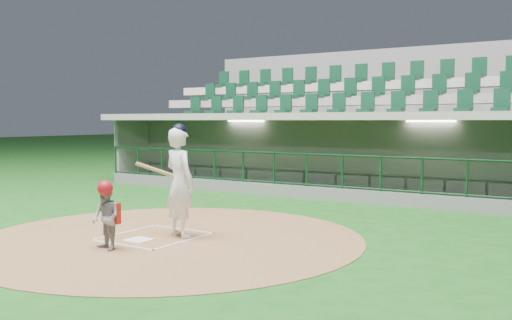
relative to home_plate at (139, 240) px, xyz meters
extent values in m
plane|color=#154B16|center=(0.00, 0.70, -0.02)|extent=(120.00, 120.00, 0.00)
cylinder|color=brown|center=(0.30, 0.50, -0.02)|extent=(7.20, 7.20, 0.01)
cube|color=white|center=(0.00, 0.00, 0.00)|extent=(0.43, 0.43, 0.02)
cube|color=white|center=(-0.75, 0.40, 0.00)|extent=(0.05, 1.80, 0.01)
cube|color=white|center=(0.75, 0.40, 0.00)|extent=(0.05, 1.80, 0.01)
cube|color=white|center=(0.00, 1.25, 0.00)|extent=(1.55, 0.05, 0.01)
cube|color=white|center=(0.00, -0.45, 0.00)|extent=(1.55, 0.05, 0.01)
cube|color=slate|center=(0.00, 8.20, -0.57)|extent=(15.00, 3.00, 0.10)
cube|color=slate|center=(0.00, 9.80, 0.83)|extent=(15.00, 0.20, 2.70)
cube|color=#B3AF9E|center=(0.00, 9.68, 1.08)|extent=(13.50, 0.04, 0.90)
cube|color=gray|center=(-7.50, 8.20, 0.83)|extent=(0.20, 3.00, 2.70)
cube|color=#9B968C|center=(0.00, 7.95, 2.28)|extent=(15.40, 3.50, 0.20)
cube|color=slate|center=(0.00, 6.65, 0.13)|extent=(15.00, 0.15, 0.40)
cube|color=black|center=(0.00, 6.65, 1.70)|extent=(15.00, 0.01, 0.95)
cube|color=brown|center=(0.00, 9.25, -0.30)|extent=(12.75, 0.40, 0.45)
cube|color=white|center=(-3.00, 8.20, 2.15)|extent=(1.30, 0.35, 0.04)
cube|color=white|center=(3.00, 8.20, 2.15)|extent=(1.30, 0.35, 0.04)
imported|color=#A31811|center=(-3.81, 8.99, 0.25)|extent=(1.13, 0.87, 1.54)
imported|color=#A51D11|center=(-0.79, 9.20, 0.28)|extent=(0.95, 0.40, 1.61)
imported|color=#A9121E|center=(1.34, 9.11, 0.43)|extent=(1.09, 0.91, 1.90)
imported|color=#B11314|center=(4.24, 8.85, 0.33)|extent=(1.64, 0.69, 1.71)
cube|color=slate|center=(0.00, 11.45, 1.13)|extent=(17.00, 6.50, 2.50)
cube|color=#9F988F|center=(0.00, 9.95, 2.28)|extent=(16.60, 0.95, 0.30)
cube|color=gray|center=(0.00, 10.90, 2.83)|extent=(16.60, 0.95, 0.30)
cube|color=#AFAA9E|center=(0.00, 11.85, 3.38)|extent=(16.60, 0.95, 0.30)
cube|color=slate|center=(0.00, 14.80, 2.50)|extent=(17.00, 0.25, 5.05)
imported|color=white|center=(0.43, 0.65, 1.01)|extent=(0.86, 0.69, 2.04)
sphere|color=black|center=(0.43, 0.65, 1.97)|extent=(0.28, 0.28, 0.28)
cylinder|color=tan|center=(0.18, 0.40, 1.23)|extent=(0.58, 0.79, 0.39)
imported|color=gray|center=(0.08, -0.86, 0.54)|extent=(0.63, 0.55, 1.10)
sphere|color=maroon|center=(0.08, -0.86, 1.04)|extent=(0.26, 0.26, 0.26)
cube|color=#A51C11|center=(0.08, -0.71, 0.60)|extent=(0.32, 0.10, 0.35)
camera|label=1|loc=(7.26, -7.50, 2.17)|focal=40.00mm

